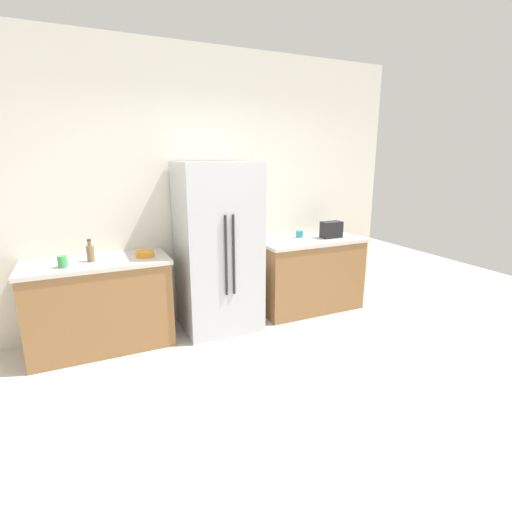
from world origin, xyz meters
name	(u,v)px	position (x,y,z in m)	size (l,w,h in m)	color
ground_plane	(278,407)	(0.00, 0.00, 0.00)	(9.85, 9.85, 0.00)	beige
kitchen_back_panel	(197,190)	(0.00, 1.96, 1.48)	(4.93, 0.10, 2.96)	silver
counter_left	(100,304)	(-1.12, 1.59, 0.44)	(1.33, 0.64, 0.88)	olive
counter_right	(309,274)	(1.27, 1.59, 0.44)	(1.27, 0.64, 0.88)	olive
refrigerator	(218,248)	(0.09, 1.55, 0.89)	(0.80, 0.70, 1.79)	#B7BABF
toaster	(331,230)	(1.53, 1.54, 0.98)	(0.25, 0.14, 0.20)	black
bottle_a	(90,253)	(-1.16, 1.57, 0.97)	(0.07, 0.07, 0.21)	brown
cup_a	(300,234)	(1.20, 1.72, 0.92)	(0.09, 0.09, 0.08)	teal
cup_b	(62,262)	(-1.39, 1.46, 0.94)	(0.08, 0.08, 0.10)	green
bowl_a	(145,254)	(-0.67, 1.55, 0.91)	(0.18, 0.18, 0.05)	orange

